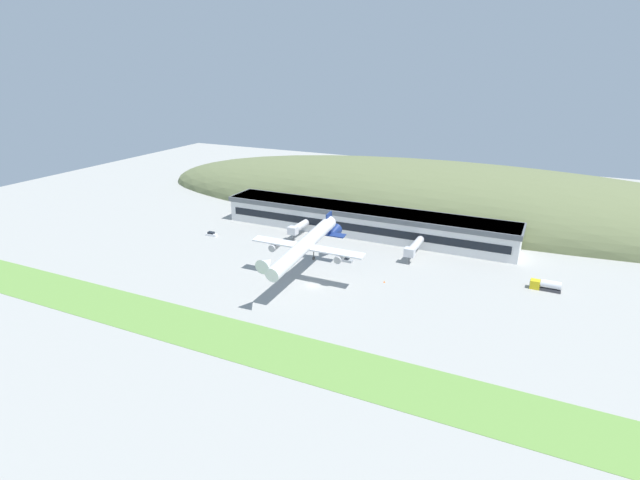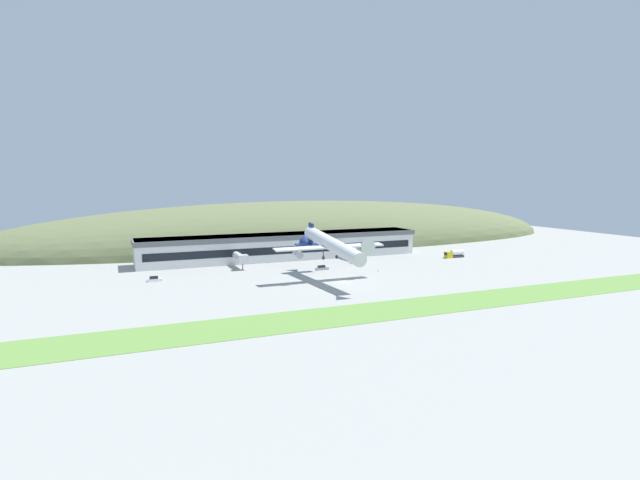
# 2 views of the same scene
# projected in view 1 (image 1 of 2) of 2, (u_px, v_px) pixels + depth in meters

# --- Properties ---
(ground_plane) EXTENTS (410.59, 410.59, 0.00)m
(ground_plane) POSITION_uv_depth(u_px,v_px,m) (312.00, 286.00, 149.67)
(ground_plane) COLOR #9E9E99
(grass_strip_foreground) EXTENTS (369.53, 16.52, 0.08)m
(grass_strip_foreground) POSITION_uv_depth(u_px,v_px,m) (246.00, 342.00, 119.53)
(grass_strip_foreground) COLOR #669342
(grass_strip_foreground) RESTS_ON ground_plane
(hill_backdrop) EXTENTS (306.34, 77.55, 42.69)m
(hill_backdrop) POSITION_uv_depth(u_px,v_px,m) (452.00, 211.00, 223.28)
(hill_backdrop) COLOR #667047
(hill_backdrop) RESTS_ON ground_plane
(terminal_building) EXTENTS (114.81, 15.92, 10.24)m
(terminal_building) POSITION_uv_depth(u_px,v_px,m) (364.00, 220.00, 192.05)
(terminal_building) COLOR silver
(terminal_building) RESTS_ON ground_plane
(jetway_0) EXTENTS (3.38, 12.58, 5.43)m
(jetway_0) POSITION_uv_depth(u_px,v_px,m) (298.00, 227.00, 189.08)
(jetway_0) COLOR silver
(jetway_0) RESTS_ON ground_plane
(jetway_1) EXTENTS (3.38, 15.61, 5.43)m
(jetway_1) POSITION_uv_depth(u_px,v_px,m) (414.00, 247.00, 169.30)
(jetway_1) COLOR silver
(jetway_1) RESTS_ON ground_plane
(cargo_airplane) EXTENTS (36.70, 48.12, 10.41)m
(cargo_airplane) POSITION_uv_depth(u_px,v_px,m) (305.00, 245.00, 149.03)
(cargo_airplane) COLOR silver
(service_car_0) EXTENTS (4.59, 1.74, 1.61)m
(service_car_0) POSITION_uv_depth(u_px,v_px,m) (346.00, 260.00, 167.24)
(service_car_0) COLOR #999EA3
(service_car_0) RESTS_ON ground_plane
(service_car_1) EXTENTS (4.54, 1.89, 1.64)m
(service_car_1) POSITION_uv_depth(u_px,v_px,m) (212.00, 234.00, 191.67)
(service_car_1) COLOR silver
(service_car_1) RESTS_ON ground_plane
(fuel_truck) EXTENTS (8.60, 2.51, 3.21)m
(fuel_truck) POSITION_uv_depth(u_px,v_px,m) (546.00, 285.00, 146.22)
(fuel_truck) COLOR gold
(fuel_truck) RESTS_ON ground_plane
(traffic_cone_0) EXTENTS (0.52, 0.52, 0.58)m
(traffic_cone_0) POSITION_uv_depth(u_px,v_px,m) (384.00, 282.00, 151.70)
(traffic_cone_0) COLOR orange
(traffic_cone_0) RESTS_ON ground_plane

